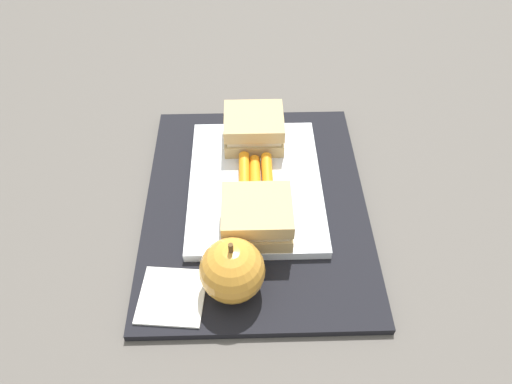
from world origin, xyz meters
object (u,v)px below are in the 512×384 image
object	(u,v)px
sandwich_half_right	(257,217)
apple	(232,270)
food_tray	(255,184)
sandwich_half_left	(254,129)
carrot_sticks_bundle	(256,178)
paper_napkin	(172,296)

from	to	relation	value
sandwich_half_right	apple	xyz separation A→B (m)	(0.07, -0.03, 0.00)
food_tray	sandwich_half_left	bearing A→B (deg)	180.00
sandwich_half_left	carrot_sticks_bundle	distance (m)	0.08
sandwich_half_left	apple	size ratio (longest dim) A/B	0.99
carrot_sticks_bundle	paper_napkin	xyz separation A→B (m)	(0.16, -0.09, -0.02)
food_tray	sandwich_half_right	size ratio (longest dim) A/B	2.88
food_tray	paper_napkin	xyz separation A→B (m)	(0.16, -0.09, -0.00)
apple	paper_napkin	world-z (taller)	apple
sandwich_half_right	carrot_sticks_bundle	xyz separation A→B (m)	(-0.08, 0.00, -0.01)
sandwich_half_right	apple	distance (m)	0.08
sandwich_half_right	sandwich_half_left	bearing A→B (deg)	180.00
carrot_sticks_bundle	paper_napkin	bearing A→B (deg)	-30.81
carrot_sticks_bundle	apple	bearing A→B (deg)	-10.83
carrot_sticks_bundle	paper_napkin	size ratio (longest dim) A/B	1.12
apple	paper_napkin	distance (m)	0.07
sandwich_half_right	paper_napkin	size ratio (longest dim) A/B	1.14
paper_napkin	carrot_sticks_bundle	bearing A→B (deg)	149.19
sandwich_half_right	carrot_sticks_bundle	size ratio (longest dim) A/B	1.02
food_tray	sandwich_half_left	size ratio (longest dim) A/B	2.88
sandwich_half_left	food_tray	bearing A→B (deg)	0.00
sandwich_half_left	sandwich_half_right	bearing A→B (deg)	0.00
carrot_sticks_bundle	paper_napkin	world-z (taller)	carrot_sticks_bundle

